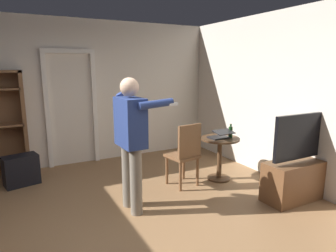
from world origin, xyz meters
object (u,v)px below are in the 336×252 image
Objects in this scene: person_blue_shirt at (131,135)px; laptop at (221,135)px; side_table at (220,152)px; bottle_on_table at (231,132)px; wooden_chair at (185,152)px; suitcase_dark at (21,170)px; tv_flatscreen at (299,174)px.

laptop is at bearing 9.94° from person_blue_shirt.
side_table is 1.74m from person_blue_shirt.
wooden_chair is (-0.79, 0.08, -0.25)m from bottle_on_table.
bottle_on_table is at bearing 7.84° from person_blue_shirt.
bottle_on_table is (0.17, -0.04, 0.04)m from laptop.
laptop reaches higher than suitcase_dark.
laptop is at bearing -4.43° from wooden_chair.
person_blue_shirt is at bearing -170.06° from laptop.
laptop reaches higher than side_table.
wooden_chair reaches higher than side_table.
tv_flatscreen is at bearing -61.40° from laptop.
side_table is 0.71× the size of wooden_chair.
suitcase_dark is (-3.02, 1.33, -0.56)m from bottle_on_table.
laptop is 1.64m from person_blue_shirt.
bottle_on_table reaches higher than laptop.
suitcase_dark is (-1.26, 1.57, -0.75)m from person_blue_shirt.
tv_flatscreen reaches higher than side_table.
person_blue_shirt is (-1.63, -0.32, 0.52)m from side_table.
wooden_chair is (-0.62, 0.05, -0.21)m from laptop.
side_table is at bearing -36.77° from suitcase_dark.
tv_flatscreen reaches higher than wooden_chair.
bottle_on_table is at bearing -6.15° from wooden_chair.
person_blue_shirt reaches higher than wooden_chair.
tv_flatscreen is 1.73× the size of side_table.
tv_flatscreen is 1.22× the size of wooden_chair.
person_blue_shirt is at bearing -172.16° from bottle_on_table.
person_blue_shirt is at bearing 160.61° from tv_flatscreen.
wooden_chair is (-0.65, 0.00, 0.07)m from side_table.
wooden_chair is at bearing 18.48° from person_blue_shirt.
laptop is at bearing -123.50° from side_table.
laptop is (-0.03, -0.04, 0.28)m from side_table.
side_table is 0.41× the size of person_blue_shirt.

